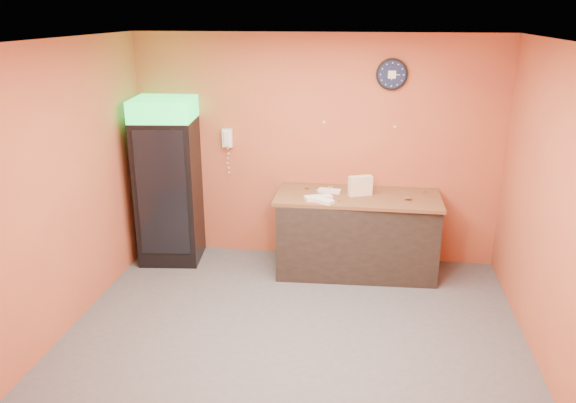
# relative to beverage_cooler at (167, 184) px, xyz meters

# --- Properties ---
(floor) EXTENTS (4.50, 4.50, 0.00)m
(floor) POSITION_rel_beverage_cooler_xyz_m (1.79, -1.60, -1.00)
(floor) COLOR #47474C
(floor) RESTS_ON ground
(back_wall) EXTENTS (4.50, 0.02, 2.80)m
(back_wall) POSITION_rel_beverage_cooler_xyz_m (1.79, 0.40, 0.40)
(back_wall) COLOR #B95B34
(back_wall) RESTS_ON floor
(left_wall) EXTENTS (0.02, 4.00, 2.80)m
(left_wall) POSITION_rel_beverage_cooler_xyz_m (-0.46, -1.60, 0.40)
(left_wall) COLOR #B95B34
(left_wall) RESTS_ON floor
(right_wall) EXTENTS (0.02, 4.00, 2.80)m
(right_wall) POSITION_rel_beverage_cooler_xyz_m (4.04, -1.60, 0.40)
(right_wall) COLOR #B95B34
(right_wall) RESTS_ON floor
(ceiling) EXTENTS (4.50, 4.00, 0.02)m
(ceiling) POSITION_rel_beverage_cooler_xyz_m (1.79, -1.60, 1.80)
(ceiling) COLOR white
(ceiling) RESTS_ON back_wall
(beverage_cooler) EXTENTS (0.79, 0.80, 2.05)m
(beverage_cooler) POSITION_rel_beverage_cooler_xyz_m (0.00, 0.00, 0.00)
(beverage_cooler) COLOR black
(beverage_cooler) RESTS_ON floor
(prep_counter) EXTENTS (1.90, 0.92, 0.93)m
(prep_counter) POSITION_rel_beverage_cooler_xyz_m (2.34, -0.02, -0.54)
(prep_counter) COLOR black
(prep_counter) RESTS_ON floor
(wall_clock) EXTENTS (0.37, 0.06, 0.37)m
(wall_clock) POSITION_rel_beverage_cooler_xyz_m (2.67, 0.37, 1.33)
(wall_clock) COLOR black
(wall_clock) RESTS_ON back_wall
(wall_phone) EXTENTS (0.12, 0.11, 0.23)m
(wall_phone) POSITION_rel_beverage_cooler_xyz_m (0.69, 0.34, 0.52)
(wall_phone) COLOR white
(wall_phone) RESTS_ON back_wall
(butcher_paper) EXTENTS (1.93, 0.86, 0.04)m
(butcher_paper) POSITION_rel_beverage_cooler_xyz_m (2.34, -0.02, -0.05)
(butcher_paper) COLOR brown
(butcher_paper) RESTS_ON prep_counter
(sub_roll_stack) EXTENTS (0.29, 0.19, 0.23)m
(sub_roll_stack) POSITION_rel_beverage_cooler_xyz_m (2.37, -0.01, 0.08)
(sub_roll_stack) COLOR beige
(sub_roll_stack) RESTS_ON butcher_paper
(wrapped_sandwich_left) EXTENTS (0.34, 0.24, 0.04)m
(wrapped_sandwich_left) POSITION_rel_beverage_cooler_xyz_m (1.90, -0.25, -0.01)
(wrapped_sandwich_left) COLOR silver
(wrapped_sandwich_left) RESTS_ON butcher_paper
(wrapped_sandwich_mid) EXTENTS (0.30, 0.24, 0.04)m
(wrapped_sandwich_mid) POSITION_rel_beverage_cooler_xyz_m (1.94, -0.33, -0.01)
(wrapped_sandwich_mid) COLOR silver
(wrapped_sandwich_mid) RESTS_ON butcher_paper
(wrapped_sandwich_right) EXTENTS (0.28, 0.14, 0.04)m
(wrapped_sandwich_right) POSITION_rel_beverage_cooler_xyz_m (2.00, 0.04, -0.01)
(wrapped_sandwich_right) COLOR silver
(wrapped_sandwich_right) RESTS_ON butcher_paper
(kitchen_tool) EXTENTS (0.06, 0.06, 0.06)m
(kitchen_tool) POSITION_rel_beverage_cooler_xyz_m (2.01, 0.07, -0.00)
(kitchen_tool) COLOR silver
(kitchen_tool) RESTS_ON butcher_paper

